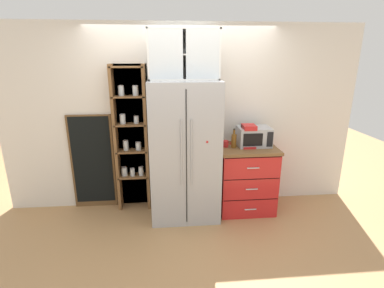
% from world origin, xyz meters
% --- Properties ---
extents(ground_plane, '(10.65, 10.65, 0.00)m').
position_xyz_m(ground_plane, '(0.00, 0.00, 0.00)').
color(ground_plane, tan).
extents(wall_back_cream, '(4.96, 0.10, 2.55)m').
position_xyz_m(wall_back_cream, '(0.00, 0.40, 1.27)').
color(wall_back_cream, silver).
rests_on(wall_back_cream, ground).
extents(refrigerator, '(0.89, 0.72, 1.84)m').
position_xyz_m(refrigerator, '(0.00, 0.00, 0.92)').
color(refrigerator, '#ADAFB5').
rests_on(refrigerator, ground).
extents(pantry_shelf_column, '(0.49, 0.25, 2.03)m').
position_xyz_m(pantry_shelf_column, '(-0.71, 0.30, 1.04)').
color(pantry_shelf_column, brown).
rests_on(pantry_shelf_column, ground).
extents(counter_cabinet, '(0.79, 0.63, 0.94)m').
position_xyz_m(counter_cabinet, '(0.86, 0.05, 0.47)').
color(counter_cabinet, red).
rests_on(counter_cabinet, ground).
extents(microwave, '(0.44, 0.33, 0.26)m').
position_xyz_m(microwave, '(0.96, 0.10, 1.07)').
color(microwave, '#ADAFB5').
rests_on(microwave, counter_cabinet).
extents(coffee_maker, '(0.17, 0.20, 0.31)m').
position_xyz_m(coffee_maker, '(0.86, 0.06, 1.09)').
color(coffee_maker, red).
rests_on(coffee_maker, counter_cabinet).
extents(mug_red, '(0.12, 0.08, 0.09)m').
position_xyz_m(mug_red, '(0.57, 0.08, 0.98)').
color(mug_red, red).
rests_on(mug_red, counter_cabinet).
extents(bottle_amber, '(0.07, 0.07, 0.26)m').
position_xyz_m(bottle_amber, '(0.67, 0.04, 1.05)').
color(bottle_amber, brown).
rests_on(bottle_amber, counter_cabinet).
extents(bottle_cobalt, '(0.06, 0.06, 0.24)m').
position_xyz_m(bottle_cobalt, '(0.86, 0.00, 1.04)').
color(bottle_cobalt, navy).
rests_on(bottle_cobalt, counter_cabinet).
extents(upper_cabinet, '(0.86, 0.32, 0.60)m').
position_xyz_m(upper_cabinet, '(0.00, 0.05, 2.14)').
color(upper_cabinet, silver).
rests_on(upper_cabinet, refrigerator).
extents(chalkboard_menu, '(0.60, 0.04, 1.36)m').
position_xyz_m(chalkboard_menu, '(-1.28, 0.33, 0.69)').
color(chalkboard_menu, brown).
rests_on(chalkboard_menu, ground).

